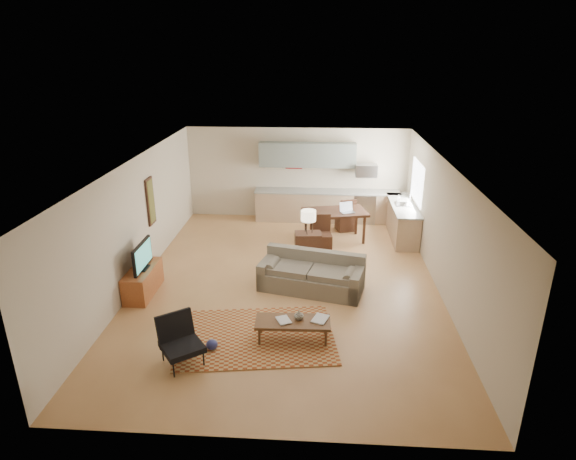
# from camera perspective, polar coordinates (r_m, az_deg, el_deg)

# --- Properties ---
(room) EXTENTS (9.00, 9.00, 9.00)m
(room) POSITION_cam_1_polar(r_m,az_deg,el_deg) (10.11, -0.11, 0.45)
(room) COLOR #AE7A48
(room) RESTS_ON ground
(kitchen_counter_back) EXTENTS (4.26, 0.64, 0.92)m
(kitchen_counter_back) POSITION_cam_1_polar(r_m,az_deg,el_deg) (14.33, 4.61, 2.88)
(kitchen_counter_back) COLOR #A18363
(kitchen_counter_back) RESTS_ON ground
(kitchen_counter_right) EXTENTS (0.64, 2.26, 0.92)m
(kitchen_counter_right) POSITION_cam_1_polar(r_m,az_deg,el_deg) (13.41, 13.37, 1.07)
(kitchen_counter_right) COLOR #A18363
(kitchen_counter_right) RESTS_ON ground
(kitchen_range) EXTENTS (0.62, 0.62, 0.90)m
(kitchen_range) POSITION_cam_1_polar(r_m,az_deg,el_deg) (14.40, 9.00, 2.73)
(kitchen_range) COLOR #A5A8AD
(kitchen_range) RESTS_ON ground
(kitchen_microwave) EXTENTS (0.62, 0.40, 0.35)m
(kitchen_microwave) POSITION_cam_1_polar(r_m,az_deg,el_deg) (14.12, 9.24, 6.99)
(kitchen_microwave) COLOR #A5A8AD
(kitchen_microwave) RESTS_ON room
(upper_cabinets) EXTENTS (2.80, 0.34, 0.70)m
(upper_cabinets) POSITION_cam_1_polar(r_m,az_deg,el_deg) (14.09, 2.31, 8.89)
(upper_cabinets) COLOR gray
(upper_cabinets) RESTS_ON room
(window_right) EXTENTS (0.02, 1.40, 1.05)m
(window_right) POSITION_cam_1_polar(r_m,az_deg,el_deg) (13.15, 15.06, 5.51)
(window_right) COLOR white
(window_right) RESTS_ON room
(wall_art_left) EXTENTS (0.06, 0.42, 1.10)m
(wall_art_left) POSITION_cam_1_polar(r_m,az_deg,el_deg) (11.53, -15.95, 3.29)
(wall_art_left) COLOR olive
(wall_art_left) RESTS_ON room
(triptych) EXTENTS (1.70, 0.04, 0.50)m
(triptych) POSITION_cam_1_polar(r_m,az_deg,el_deg) (14.29, 0.70, 8.25)
(triptych) COLOR beige
(triptych) RESTS_ON room
(rug) EXTENTS (3.01, 2.28, 0.02)m
(rug) POSITION_cam_1_polar(r_m,az_deg,el_deg) (8.88, -3.78, -12.43)
(rug) COLOR #8D3717
(rug) RESTS_ON floor
(sofa) EXTENTS (2.44, 1.50, 0.79)m
(sofa) POSITION_cam_1_polar(r_m,az_deg,el_deg) (10.24, 2.77, -5.11)
(sofa) COLOR #686050
(sofa) RESTS_ON floor
(coffee_table) EXTENTS (1.34, 0.56, 0.40)m
(coffee_table) POSITION_cam_1_polar(r_m,az_deg,el_deg) (8.67, 0.57, -11.80)
(coffee_table) COLOR #492D18
(coffee_table) RESTS_ON floor
(book_a) EXTENTS (0.43, 0.45, 0.03)m
(book_a) POSITION_cam_1_polar(r_m,az_deg,el_deg) (8.53, -1.23, -10.78)
(book_a) COLOR maroon
(book_a) RESTS_ON coffee_table
(book_b) EXTENTS (0.47, 0.50, 0.03)m
(book_b) POSITION_cam_1_polar(r_m,az_deg,el_deg) (8.65, 3.07, -10.30)
(book_b) COLOR navy
(book_b) RESTS_ON coffee_table
(vase) EXTENTS (0.25, 0.25, 0.18)m
(vase) POSITION_cam_1_polar(r_m,az_deg,el_deg) (8.57, 1.30, -10.03)
(vase) COLOR black
(vase) RESTS_ON coffee_table
(armchair) EXTENTS (0.99, 0.99, 0.81)m
(armchair) POSITION_cam_1_polar(r_m,az_deg,el_deg) (8.18, -12.48, -12.88)
(armchair) COLOR black
(armchair) RESTS_ON floor
(tv_credenza) EXTENTS (0.48, 1.24, 0.57)m
(tv_credenza) POSITION_cam_1_polar(r_m,az_deg,el_deg) (10.59, -16.81, -5.80)
(tv_credenza) COLOR brown
(tv_credenza) RESTS_ON floor
(tv) EXTENTS (0.10, 0.95, 0.57)m
(tv) POSITION_cam_1_polar(r_m,az_deg,el_deg) (10.33, -16.89, -2.97)
(tv) COLOR black
(tv) RESTS_ON tv_credenza
(console_table) EXTENTS (0.67, 0.48, 0.73)m
(console_table) POSITION_cam_1_polar(r_m,az_deg,el_deg) (11.60, 2.37, -2.03)
(console_table) COLOR #311B12
(console_table) RESTS_ON floor
(table_lamp) EXTENTS (0.39, 0.39, 0.58)m
(table_lamp) POSITION_cam_1_polar(r_m,az_deg,el_deg) (11.36, 2.42, 1.02)
(table_lamp) COLOR beige
(table_lamp) RESTS_ON console_table
(dining_table) EXTENTS (1.80, 1.28, 0.83)m
(dining_table) POSITION_cam_1_polar(r_m,az_deg,el_deg) (12.88, 5.53, 0.51)
(dining_table) COLOR #311B12
(dining_table) RESTS_ON floor
(dining_chair_near) EXTENTS (0.51, 0.52, 0.94)m
(dining_chair_near) POSITION_cam_1_polar(r_m,az_deg,el_deg) (12.10, 4.11, -0.52)
(dining_chair_near) COLOR #311B12
(dining_chair_near) RESTS_ON floor
(dining_chair_far) EXTENTS (0.58, 0.60, 0.96)m
(dining_chair_far) POSITION_cam_1_polar(r_m,az_deg,el_deg) (13.62, 6.81, 1.91)
(dining_chair_far) COLOR #311B12
(dining_chair_far) RESTS_ON floor
(laptop) EXTENTS (0.42, 0.37, 0.26)m
(laptop) POSITION_cam_1_polar(r_m,az_deg,el_deg) (12.61, 7.11, 2.63)
(laptop) COLOR #A5A8AD
(laptop) RESTS_ON dining_table
(soap_bottle) EXTENTS (0.11, 0.11, 0.19)m
(soap_bottle) POSITION_cam_1_polar(r_m,az_deg,el_deg) (13.48, 12.97, 3.70)
(soap_bottle) COLOR beige
(soap_bottle) RESTS_ON kitchen_counter_right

